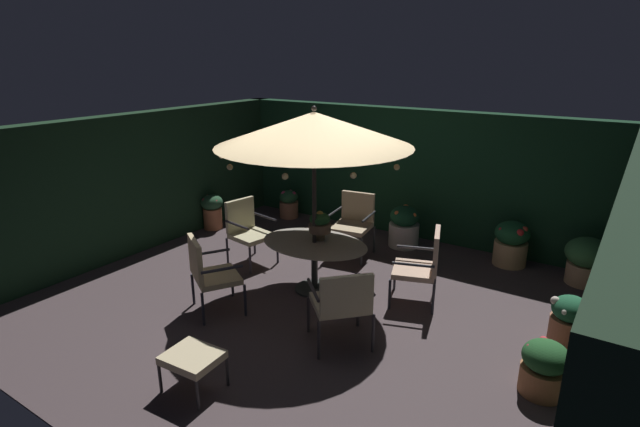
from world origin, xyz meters
name	(u,v)px	position (x,y,z in m)	size (l,w,h in m)	color
ground_plane	(312,299)	(0.00, 0.00, -0.01)	(7.26, 6.57, 0.02)	#45393B
hedge_backdrop_rear	(411,173)	(0.00, 3.14, 1.13)	(7.26, 0.30, 2.27)	#143520
hedge_backdrop_left	(139,182)	(-3.48, 0.00, 1.13)	(0.30, 6.57, 2.27)	#17311D
hedge_backdrop_right	(623,286)	(3.48, 0.00, 1.13)	(0.30, 6.57, 2.27)	#1D2E20
patio_dining_table	(314,252)	(-0.12, 0.24, 0.57)	(1.54, 1.11, 0.71)	#2B2F2C
patio_umbrella	(314,129)	(-0.12, 0.24, 2.25)	(2.56, 2.56, 2.54)	#322E2C
centerpiece_planter	(320,224)	(-0.11, 0.36, 0.95)	(0.30, 0.30, 0.42)	olive
patio_chair_north	(354,220)	(-0.33, 1.69, 0.59)	(0.70, 0.71, 1.01)	#2C2F31
patio_chair_northeast	(247,228)	(-1.57, 0.49, 0.56)	(0.69, 0.67, 1.00)	#2D2A32
patio_chair_east	(208,270)	(-0.88, -1.01, 0.58)	(0.82, 0.80, 1.01)	#2A2A35
patio_chair_southeast	(342,301)	(0.93, -0.76, 0.57)	(0.87, 0.87, 0.95)	#312D31
patio_chair_south	(423,263)	(1.27, 0.72, 0.57)	(0.75, 0.77, 1.02)	#2B2C34
ottoman_footrest	(193,359)	(0.11, -2.21, 0.34)	(0.55, 0.48, 0.40)	#2D2B2D
potted_plant_back_right	(289,204)	(-2.38, 2.64, 0.28)	(0.38, 0.38, 0.56)	#A96B4F
potted_plant_right_near	(212,210)	(-3.17, 1.30, 0.36)	(0.41, 0.41, 0.66)	#AF6541
potted_plant_left_far	(569,321)	(3.05, 0.63, 0.32)	(0.42, 0.41, 0.62)	#A86545
potted_plant_front_corner	(404,226)	(0.22, 2.47, 0.35)	(0.51, 0.51, 0.71)	beige
potted_plant_right_far	(544,367)	(2.98, -0.37, 0.28)	(0.44, 0.44, 0.56)	#AD6B3E
potted_plant_back_left	(587,259)	(3.00, 2.55, 0.37)	(0.61, 0.61, 0.69)	tan
potted_plant_left_near	(511,242)	(1.94, 2.66, 0.37)	(0.52, 0.52, 0.71)	tan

